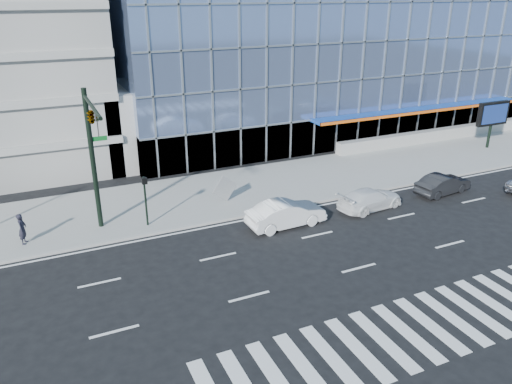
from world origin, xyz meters
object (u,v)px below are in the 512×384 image
Objects in this scene: ped_signal_post at (145,194)px; dark_sedan at (443,184)px; white_suv at (370,199)px; white_sedan at (286,214)px; pedestrian at (22,229)px; marquee_sign at (493,114)px; tilted_panel at (225,188)px; traffic_signal at (92,131)px.

ped_signal_post is 19.74m from dark_sedan.
white_suv is 6.00m from white_sedan.
dark_sedan is at bearing -9.19° from ped_signal_post.
dark_sedan is 2.41× the size of pedestrian.
marquee_sign is 37.23m from pedestrian.
ped_signal_post is 0.66× the size of white_suv.
ped_signal_post is at bearing -172.30° from tilted_panel.
traffic_signal is at bearing 72.43° from white_suv.
tilted_panel is (-8.04, 4.56, 0.40)m from white_suv.
pedestrian is at bearing 72.99° from white_sedan.
marquee_sign is 0.96× the size of dark_sedan.
ped_signal_post is at bearing 8.52° from traffic_signal.
marquee_sign is (33.00, 3.42, -3.10)m from traffic_signal.
traffic_signal reaches higher than pedestrian.
dark_sedan is at bearing -81.13° from pedestrian.
marquee_sign is 0.88× the size of white_suv.
marquee_sign is 2.31× the size of pedestrian.
traffic_signal reaches higher than white_suv.
white_sedan is 3.64× the size of tilted_panel.
white_suv is at bearing -83.51° from pedestrian.
white_sedan is at bearing -87.85° from pedestrian.
ped_signal_post reaches higher than tilted_panel.
pedestrian is at bearing 176.97° from tilted_panel.
dark_sedan is at bearing -97.71° from white_suv.
white_suv is at bearing -92.16° from white_sedan.
white_sedan is 14.51m from pedestrian.
white_sedan is at bearing 82.64° from dark_sedan.
pedestrian is (-14.02, 3.72, 0.24)m from white_sedan.
white_sedan reaches higher than white_suv.
traffic_signal is 6.65m from pedestrian.
dark_sedan is 14.77m from tilted_panel.
white_suv is at bearing -13.17° from ped_signal_post.
dark_sedan is (-11.07, -6.19, -2.38)m from marquee_sign.
tilted_panel is at bearing 21.93° from white_sedan.
dark_sedan is at bearing -150.78° from marquee_sign.
dark_sedan is at bearing -25.07° from tilted_panel.
tilted_panel reaches higher than pedestrian.
tilted_panel is at bearing 52.71° from white_suv.
marquee_sign is at bearing -68.13° from dark_sedan.
ped_signal_post is at bearing 73.45° from dark_sedan.
white_sedan is 2.73× the size of pedestrian.
white_sedan is at bearing -22.93° from ped_signal_post.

